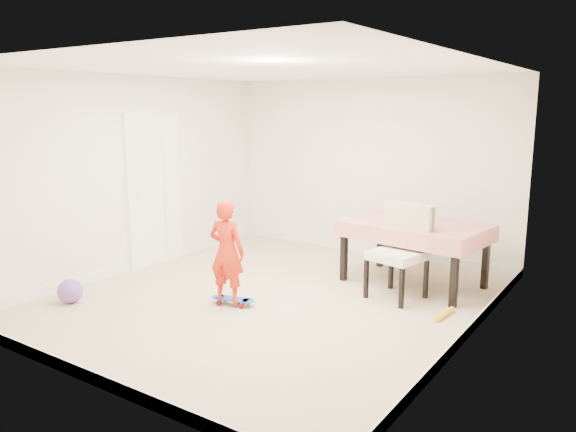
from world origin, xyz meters
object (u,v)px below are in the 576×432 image
Objects in this scene: dining_table at (413,254)px; dining_chair at (397,252)px; skateboard at (233,301)px; child at (227,255)px; balloon at (70,291)px.

dining_table is 1.54× the size of dining_chair.
skateboard is 0.55m from child.
skateboard is (-1.38, -1.83, -0.36)m from dining_table.
skateboard is at bearing -127.05° from dining_chair.
dining_chair is 3.74m from balloon.
balloon is (-2.99, -2.22, -0.41)m from dining_chair.
dining_chair is 3.90× the size of balloon.
child is at bearing 31.47° from balloon.
child is 4.15× the size of balloon.
dining_chair is at bearing -147.74° from child.
child is (-1.46, -1.29, 0.04)m from dining_chair.
dining_table is at bearing -136.31° from child.
balloon is (-2.95, -2.82, -0.26)m from dining_table.
dining_table is 3.26× the size of skateboard.
skateboard is at bearing 32.02° from balloon.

